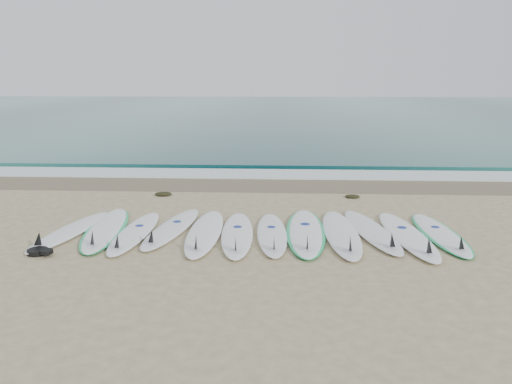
{
  "coord_description": "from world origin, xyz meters",
  "views": [
    {
      "loc": [
        0.46,
        -8.65,
        2.79
      ],
      "look_at": [
        -0.05,
        1.58,
        0.4
      ],
      "focal_mm": 35.0,
      "sensor_mm": 36.0,
      "label": 1
    }
  ],
  "objects_px": {
    "surfboard_11": "(441,234)",
    "leash_coil": "(40,252)",
    "surfboard_0": "(69,231)",
    "surfboard_6": "(272,234)"
  },
  "relations": [
    {
      "from": "surfboard_6",
      "to": "leash_coil",
      "type": "bearing_deg",
      "value": -166.97
    },
    {
      "from": "surfboard_11",
      "to": "leash_coil",
      "type": "bearing_deg",
      "value": -171.96
    },
    {
      "from": "surfboard_6",
      "to": "leash_coil",
      "type": "distance_m",
      "value": 3.85
    },
    {
      "from": "leash_coil",
      "to": "surfboard_6",
      "type": "bearing_deg",
      "value": 16.25
    },
    {
      "from": "surfboard_11",
      "to": "leash_coil",
      "type": "xyz_separation_m",
      "value": [
        -6.7,
        -1.26,
        0.0
      ]
    },
    {
      "from": "surfboard_0",
      "to": "leash_coil",
      "type": "relative_size",
      "value": 5.68
    },
    {
      "from": "surfboard_0",
      "to": "surfboard_11",
      "type": "bearing_deg",
      "value": 10.72
    },
    {
      "from": "surfboard_0",
      "to": "leash_coil",
      "type": "height_order",
      "value": "surfboard_0"
    },
    {
      "from": "surfboard_0",
      "to": "leash_coil",
      "type": "xyz_separation_m",
      "value": [
        -0.03,
        -1.05,
        -0.01
      ]
    },
    {
      "from": "surfboard_0",
      "to": "surfboard_6",
      "type": "bearing_deg",
      "value": 9.33
    }
  ]
}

